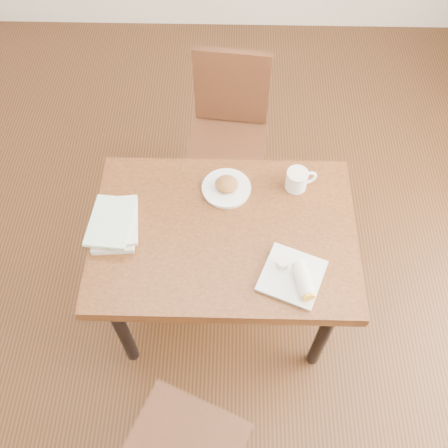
{
  "coord_description": "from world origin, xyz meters",
  "views": [
    {
      "loc": [
        0.03,
        -1.13,
        2.52
      ],
      "look_at": [
        0.0,
        0.0,
        0.8
      ],
      "focal_mm": 40.0,
      "sensor_mm": 36.0,
      "label": 1
    }
  ],
  "objects_px": {
    "coffee_mug": "(298,179)",
    "chair_far": "(229,126)",
    "table": "(224,242)",
    "plate_burrito": "(295,277)",
    "book_stack": "(114,224)",
    "plate_scone": "(226,187)"
  },
  "relations": [
    {
      "from": "plate_scone",
      "to": "book_stack",
      "type": "relative_size",
      "value": 0.78
    },
    {
      "from": "plate_scone",
      "to": "book_stack",
      "type": "height_order",
      "value": "plate_scone"
    },
    {
      "from": "plate_burrito",
      "to": "book_stack",
      "type": "height_order",
      "value": "plate_burrito"
    },
    {
      "from": "table",
      "to": "plate_burrito",
      "type": "xyz_separation_m",
      "value": [
        0.29,
        -0.23,
        0.11
      ]
    },
    {
      "from": "chair_far",
      "to": "plate_scone",
      "type": "xyz_separation_m",
      "value": [
        -0.0,
        -0.59,
        0.22
      ]
    },
    {
      "from": "table",
      "to": "plate_burrito",
      "type": "bearing_deg",
      "value": -38.3
    },
    {
      "from": "plate_scone",
      "to": "book_stack",
      "type": "distance_m",
      "value": 0.51
    },
    {
      "from": "table",
      "to": "plate_scone",
      "type": "relative_size",
      "value": 5.13
    },
    {
      "from": "plate_burrito",
      "to": "book_stack",
      "type": "distance_m",
      "value": 0.78
    },
    {
      "from": "chair_far",
      "to": "plate_burrito",
      "type": "height_order",
      "value": "chair_far"
    },
    {
      "from": "chair_far",
      "to": "plate_burrito",
      "type": "xyz_separation_m",
      "value": [
        0.28,
        -1.03,
        0.23
      ]
    },
    {
      "from": "plate_scone",
      "to": "coffee_mug",
      "type": "relative_size",
      "value": 1.56
    },
    {
      "from": "coffee_mug",
      "to": "plate_burrito",
      "type": "distance_m",
      "value": 0.47
    },
    {
      "from": "table",
      "to": "book_stack",
      "type": "xyz_separation_m",
      "value": [
        -0.46,
        0.0,
        0.12
      ]
    },
    {
      "from": "chair_far",
      "to": "plate_scone",
      "type": "bearing_deg",
      "value": -90.14
    },
    {
      "from": "table",
      "to": "book_stack",
      "type": "bearing_deg",
      "value": 179.75
    },
    {
      "from": "plate_scone",
      "to": "chair_far",
      "type": "bearing_deg",
      "value": 89.86
    },
    {
      "from": "book_stack",
      "to": "coffee_mug",
      "type": "bearing_deg",
      "value": 17.23
    },
    {
      "from": "coffee_mug",
      "to": "chair_far",
      "type": "bearing_deg",
      "value": 118.98
    },
    {
      "from": "table",
      "to": "coffee_mug",
      "type": "distance_m",
      "value": 0.42
    },
    {
      "from": "chair_far",
      "to": "coffee_mug",
      "type": "bearing_deg",
      "value": -61.02
    },
    {
      "from": "table",
      "to": "plate_burrito",
      "type": "height_order",
      "value": "plate_burrito"
    }
  ]
}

